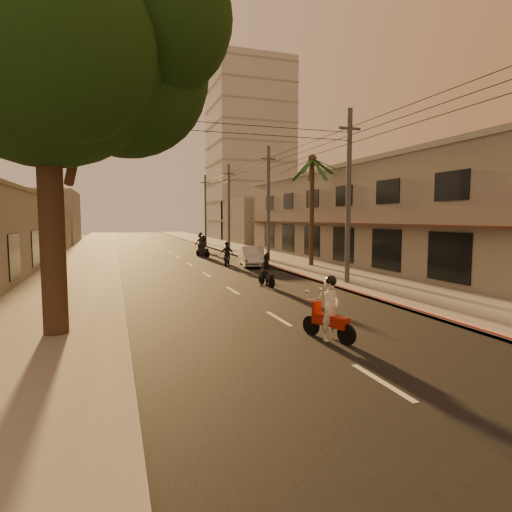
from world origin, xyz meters
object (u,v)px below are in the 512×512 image
object	(u,v)px
palm_tree	(312,165)
scooter_far_b	(201,243)
scooter_mid_a	(267,271)
scooter_far_a	(203,247)
parked_car	(252,256)
scooter_red	(330,312)
broadleaf_tree	(60,41)
scooter_mid_b	(227,255)

from	to	relation	value
palm_tree	scooter_far_b	size ratio (longest dim) A/B	4.10
scooter_mid_a	scooter_far_a	world-z (taller)	scooter_far_a
scooter_far_b	parked_car	world-z (taller)	scooter_far_b
palm_tree	scooter_far_a	world-z (taller)	palm_tree
scooter_red	scooter_far_a	size ratio (longest dim) A/B	0.96
scooter_red	scooter_far_b	world-z (taller)	scooter_far_b
broadleaf_tree	parked_car	size ratio (longest dim) A/B	2.64
scooter_mid_b	parked_car	xyz separation A→B (m)	(1.64, -0.83, -0.09)
broadleaf_tree	scooter_far_b	bearing A→B (deg)	71.92
parked_car	scooter_mid_b	bearing A→B (deg)	163.06
scooter_far_a	parked_car	world-z (taller)	scooter_far_a
scooter_red	parked_car	world-z (taller)	scooter_red
scooter_red	parked_car	bearing A→B (deg)	57.29
palm_tree	scooter_far_b	distance (m)	18.11
scooter_far_b	parked_car	bearing A→B (deg)	-80.23
palm_tree	parked_car	distance (m)	7.69
scooter_far_a	parked_car	distance (m)	8.39
scooter_mid_a	scooter_mid_b	size ratio (longest dim) A/B	0.99
scooter_red	scooter_far_b	size ratio (longest dim) A/B	0.94
scooter_red	scooter_mid_b	size ratio (longest dim) A/B	1.06
parked_car	broadleaf_tree	bearing A→B (deg)	-114.95
scooter_mid_a	scooter_red	bearing A→B (deg)	-104.76
scooter_mid_b	scooter_far_b	distance (m)	14.04
scooter_mid_b	scooter_far_a	bearing A→B (deg)	115.10
scooter_mid_a	scooter_far_b	distance (m)	23.57
scooter_far_a	scooter_far_b	xyz separation A→B (m)	(1.09, 6.68, 0.01)
broadleaf_tree	scooter_far_b	size ratio (longest dim) A/B	6.06
scooter_mid_a	scooter_mid_b	world-z (taller)	scooter_mid_b
scooter_mid_a	scooter_mid_b	bearing A→B (deg)	82.35
scooter_mid_a	scooter_far_b	world-z (taller)	scooter_far_b
broadleaf_tree	scooter_mid_b	distance (m)	20.02
broadleaf_tree	scooter_far_a	world-z (taller)	broadleaf_tree
broadleaf_tree	scooter_mid_b	xyz separation A→B (m)	(9.01, 16.15, -7.67)
broadleaf_tree	palm_tree	world-z (taller)	broadleaf_tree
scooter_far_b	scooter_far_a	bearing A→B (deg)	-92.59
palm_tree	parked_car	size ratio (longest dim) A/B	1.79
broadleaf_tree	scooter_mid_b	world-z (taller)	broadleaf_tree
broadleaf_tree	scooter_mid_a	xyz separation A→B (m)	(8.64, 6.63, -7.69)
scooter_red	palm_tree	bearing A→B (deg)	44.26
scooter_far_a	scooter_far_b	bearing A→B (deg)	57.55
broadleaf_tree	scooter_red	bearing A→B (deg)	-22.96
broadleaf_tree	scooter_far_b	world-z (taller)	broadleaf_tree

